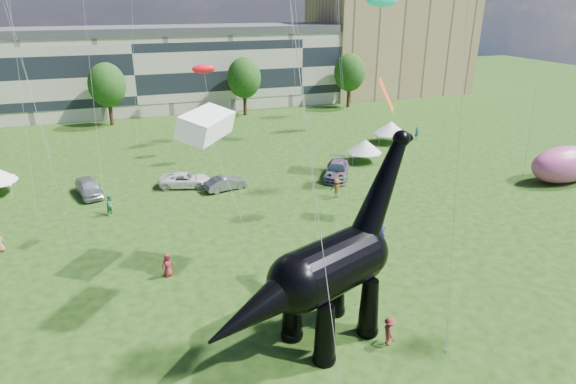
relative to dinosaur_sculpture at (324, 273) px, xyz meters
name	(u,v)px	position (x,y,z in m)	size (l,w,h in m)	color
ground	(342,321)	(1.72, 1.08, -4.18)	(220.00, 220.00, 0.00)	#16330C
terrace_row	(133,73)	(-6.28, 63.08, 1.82)	(78.00, 11.00, 12.00)	beige
apartment_block	(389,33)	(41.72, 66.08, 6.82)	(28.00, 18.00, 22.00)	tan
tree_mid_left	(106,81)	(-10.28, 54.08, 2.11)	(5.20, 5.20, 9.44)	#382314
tree_mid_right	(244,75)	(9.72, 54.08, 2.11)	(5.20, 5.20, 9.44)	#382314
tree_far_right	(350,69)	(27.72, 54.08, 2.11)	(5.20, 5.20, 9.44)	#382314
dinosaur_sculpture	(324,273)	(0.00, 0.00, 0.00)	(13.24, 6.90, 11.08)	black
car_silver	(89,187)	(-12.50, 26.10, -3.37)	(1.91, 4.75, 1.62)	silver
car_grey	(226,183)	(-0.14, 23.35, -3.51)	(1.43, 4.11, 1.35)	slate
car_white	(185,180)	(-3.69, 25.48, -3.49)	(2.31, 5.01, 1.39)	white
car_dark	(337,170)	(11.37, 22.97, -3.37)	(2.28, 5.60, 1.62)	#595960
gazebo_near	(365,146)	(16.49, 26.71, -2.36)	(4.91, 4.91, 2.60)	silver
gazebo_far	(391,128)	(23.21, 32.59, -2.22)	(5.31, 5.31, 2.79)	white
inflatable_pink	(564,164)	(32.11, 14.36, -2.32)	(7.43, 3.72, 3.72)	#CE5095
visitors	(199,223)	(-4.09, 14.95, -3.31)	(51.68, 35.53, 1.88)	#317C52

